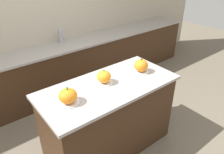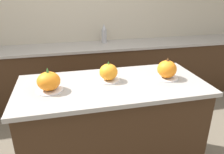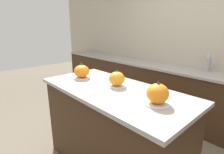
# 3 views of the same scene
# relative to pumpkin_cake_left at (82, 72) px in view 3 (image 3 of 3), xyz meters

# --- Properties ---
(wall_back) EXTENTS (8.00, 0.06, 2.50)m
(wall_back) POSITION_rel_pumpkin_cake_left_xyz_m (0.51, 1.90, 0.23)
(wall_back) COLOR #B2A893
(wall_back) RESTS_ON ground_plane
(kitchen_island) EXTENTS (1.59, 0.74, 0.94)m
(kitchen_island) POSITION_rel_pumpkin_cake_left_xyz_m (0.51, 0.02, -0.55)
(kitchen_island) COLOR #382314
(kitchen_island) RESTS_ON ground_plane
(back_counter) EXTENTS (6.00, 0.60, 0.89)m
(back_counter) POSITION_rel_pumpkin_cake_left_xyz_m (0.51, 1.57, -0.58)
(back_counter) COLOR #382314
(back_counter) RESTS_ON ground_plane
(pumpkin_cake_left) EXTENTS (0.21, 0.21, 0.19)m
(pumpkin_cake_left) POSITION_rel_pumpkin_cake_left_xyz_m (0.00, 0.00, 0.00)
(pumpkin_cake_left) COLOR silver
(pumpkin_cake_left) RESTS_ON kitchen_island
(pumpkin_cake_center) EXTENTS (0.20, 0.20, 0.18)m
(pumpkin_cake_center) POSITION_rel_pumpkin_cake_left_xyz_m (0.50, 0.09, -0.00)
(pumpkin_cake_center) COLOR silver
(pumpkin_cake_center) RESTS_ON kitchen_island
(pumpkin_cake_right) EXTENTS (0.21, 0.21, 0.19)m
(pumpkin_cake_right) POSITION_rel_pumpkin_cake_left_xyz_m (1.01, 0.02, 0.00)
(pumpkin_cake_right) COLOR silver
(pumpkin_cake_right) RESTS_ON kitchen_island
(bottle_tall) EXTENTS (0.08, 0.08, 0.29)m
(bottle_tall) POSITION_rel_pumpkin_cake_left_xyz_m (0.78, 1.70, 0.01)
(bottle_tall) COLOR #99999E
(bottle_tall) RESTS_ON back_counter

